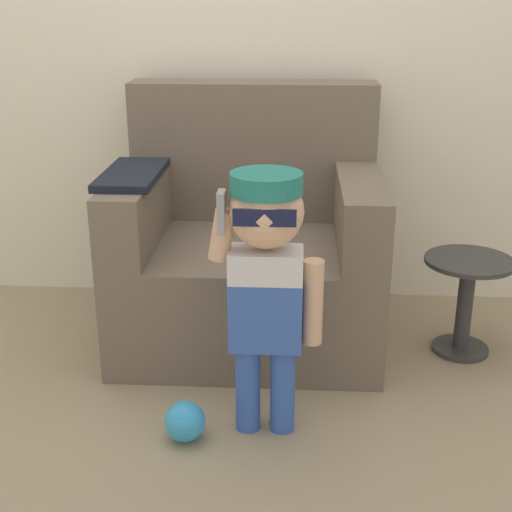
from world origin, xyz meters
TOP-DOWN VIEW (x-y plane):
  - ground_plane at (0.00, 0.00)m, footprint 10.00×10.00m
  - wall_back at (0.00, 0.56)m, footprint 10.00×0.05m
  - armchair at (0.16, 0.10)m, footprint 1.08×0.86m
  - person_child at (0.26, -0.65)m, footprint 0.37×0.27m
  - side_table at (1.05, -0.04)m, footprint 0.36×0.36m
  - toy_ball at (-0.00, -0.73)m, footprint 0.14×0.14m

SIDE VIEW (x-z plane):
  - ground_plane at x=0.00m, z-range 0.00..0.00m
  - toy_ball at x=0.00m, z-range 0.00..0.14m
  - side_table at x=1.05m, z-range 0.04..0.45m
  - armchair at x=0.16m, z-range -0.15..0.89m
  - person_child at x=0.26m, z-range 0.15..1.05m
  - wall_back at x=0.00m, z-range 0.00..2.60m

